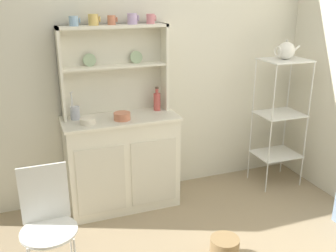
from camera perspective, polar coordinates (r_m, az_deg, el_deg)
name	(u,v)px	position (r m, az deg, el deg)	size (l,w,h in m)	color
wall_back	(147,64)	(3.61, -3.16, 9.07)	(3.84, 0.05, 2.50)	silver
hutch_cabinet	(122,161)	(3.53, -6.78, -5.13)	(1.00, 0.45, 0.85)	silver
hutch_shelf_unit	(113,63)	(3.43, -8.03, 9.15)	(0.93, 0.18, 0.77)	silver
bakers_rack	(280,110)	(3.96, 16.17, 2.32)	(0.43, 0.35, 1.28)	silver
wire_chair	(47,218)	(2.66, -17.34, -12.73)	(0.36, 0.36, 0.85)	white
floor_basket	(224,248)	(3.04, 8.30, -17.35)	(0.22, 0.22, 0.17)	#93754C
cup_sky_0	(74,21)	(3.29, -13.67, 14.78)	(0.09, 0.07, 0.08)	#8EB2D1
cup_gold_1	(94,20)	(3.31, -10.90, 15.10)	(0.10, 0.08, 0.09)	#DBB760
cup_terracotta_2	(112,20)	(3.34, -8.27, 15.17)	(0.08, 0.07, 0.08)	#C67556
cup_lilac_3	(132,19)	(3.38, -5.25, 15.44)	(0.10, 0.08, 0.09)	#B79ECC
cup_rose_4	(150,19)	(3.43, -2.61, 15.49)	(0.09, 0.07, 0.08)	#D17A84
bowl_mixing_large	(88,121)	(3.25, -11.75, 0.73)	(0.13, 0.13, 0.05)	silver
bowl_floral_medium	(122,116)	(3.30, -6.77, 1.44)	(0.14, 0.14, 0.06)	#C67556
jam_bottle	(157,101)	(3.53, -1.63, 3.69)	(0.06, 0.06, 0.21)	#B74C47
utensil_jar	(75,113)	(3.37, -13.52, 1.91)	(0.08, 0.08, 0.25)	#B2B7C6
porcelain_teapot	(286,51)	(3.84, 16.96, 10.56)	(0.25, 0.16, 0.18)	white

